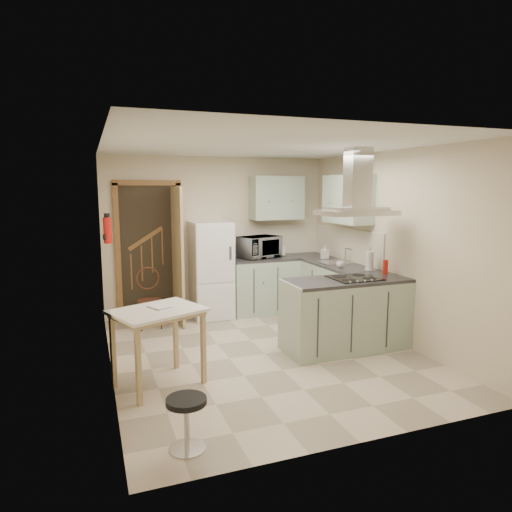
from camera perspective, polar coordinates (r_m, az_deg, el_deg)
name	(u,v)px	position (r m, az deg, el deg)	size (l,w,h in m)	color
floor	(265,354)	(5.73, 1.15, -12.11)	(4.20, 4.20, 0.00)	#C1AF96
ceiling	(266,146)	(5.38, 1.23, 13.64)	(4.20, 4.20, 0.00)	silver
back_wall	(218,236)	(7.40, -4.78, 2.56)	(3.60, 3.60, 0.00)	beige
left_wall	(107,262)	(5.05, -18.18, -0.70)	(4.20, 4.20, 0.00)	beige
right_wall	(392,246)	(6.30, 16.62, 1.15)	(4.20, 4.20, 0.00)	beige
doorway	(149,251)	(7.18, -13.18, 0.57)	(1.10, 0.12, 2.10)	brown
fridge	(211,270)	(7.13, -5.63, -1.74)	(0.60, 0.60, 1.50)	white
counter_back	(263,285)	(7.45, 0.83, -3.60)	(1.08, 0.60, 0.90)	#9EB2A0
counter_right	(328,289)	(7.20, 9.05, -4.14)	(0.60, 1.95, 0.90)	#9EB2A0
splashback	(273,239)	(7.71, 2.15, 2.09)	(1.68, 0.02, 0.50)	beige
wall_cabinet_back	(277,198)	(7.50, 2.59, 7.27)	(0.85, 0.35, 0.70)	#9EB2A0
wall_cabinet_right	(348,199)	(6.85, 11.38, 6.97)	(0.35, 0.90, 0.70)	#9EB2A0
peninsula	(346,314)	(5.88, 11.23, -7.14)	(1.55, 0.65, 0.90)	#9EB2A0
hob	(354,278)	(5.82, 12.20, -2.70)	(0.58, 0.50, 0.01)	black
extractor_hood	(357,213)	(5.72, 12.47, 5.32)	(0.90, 0.55, 0.10)	silver
sink	(335,262)	(6.97, 9.84, -0.78)	(0.45, 0.40, 0.01)	silver
fire_extinguisher	(108,230)	(5.92, -18.06, 3.06)	(0.10, 0.10, 0.32)	#B2140F
drop_leaf_table	(159,348)	(4.86, -12.08, -11.14)	(0.86, 0.65, 0.81)	#CFB97F
bentwood_chair	(150,301)	(6.80, -13.16, -5.49)	(0.35, 0.35, 0.79)	#441A16
stool	(187,423)	(3.81, -8.65, -19.99)	(0.32, 0.32, 0.43)	black
microwave	(259,247)	(7.32, 0.41, 1.13)	(0.62, 0.42, 0.34)	black
kettle	(281,250)	(7.50, 3.18, 0.75)	(0.14, 0.14, 0.20)	white
cereal_box	(271,248)	(7.44, 1.83, 1.00)	(0.07, 0.19, 0.28)	#C94817
soap_bottle	(325,252)	(7.32, 8.59, 0.53)	(0.10, 0.10, 0.22)	#B2B1BE
paper_towel	(370,261)	(6.40, 14.04, -0.57)	(0.11, 0.11, 0.27)	silver
cup	(340,265)	(6.55, 10.50, -1.06)	(0.11, 0.11, 0.09)	white
red_bottle	(385,267)	(6.19, 15.87, -1.35)	(0.07, 0.07, 0.19)	red
book	(152,304)	(4.76, -12.85, -5.90)	(0.16, 0.22, 0.10)	#A34F36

